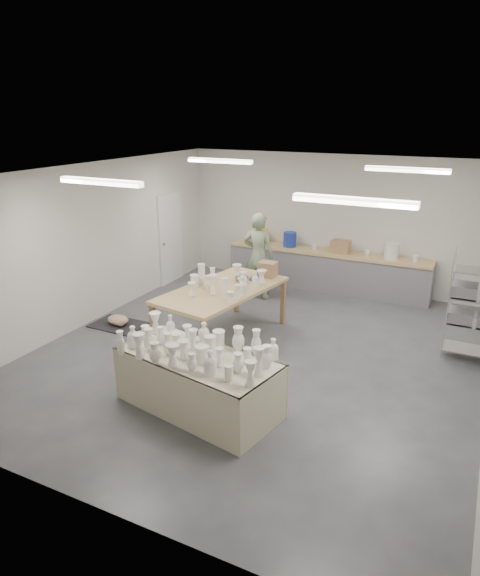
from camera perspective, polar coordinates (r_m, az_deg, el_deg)
The scene contains 9 objects.
room at distance 8.18m, azimuth 1.84°, elevation 6.16°, with size 8.00×8.02×3.00m.
back_counter at distance 11.81m, azimuth 9.51°, elevation 2.13°, with size 4.60×0.60×1.24m.
wire_shelf at distance 9.07m, azimuth 24.85°, elevation -1.86°, with size 0.88×0.48×1.80m.
drying_table at distance 7.09m, azimuth -4.68°, elevation -10.02°, with size 2.39×1.47×1.16m.
work_table at distance 9.06m, azimuth -1.39°, elevation 0.06°, with size 1.63×2.66×1.29m.
rug at distance 10.10m, azimuth -13.36°, elevation -3.99°, with size 1.00×0.70×0.02m, color black.
cat at distance 10.04m, azimuth -13.36°, elevation -3.49°, with size 0.45×0.33×0.19m.
potter at distance 11.02m, azimuth 2.08°, elevation 3.61°, with size 0.69×0.45×1.88m, color gray.
red_stool at distance 11.45m, azimuth 2.60°, elevation 0.68°, with size 0.33×0.33×0.30m.
Camera 1 is at (3.20, -7.16, 3.90)m, focal length 32.00 mm.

